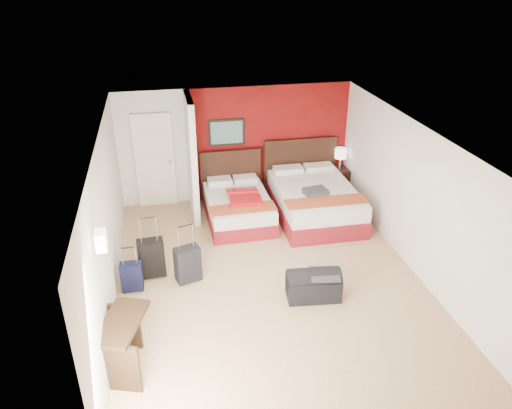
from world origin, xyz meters
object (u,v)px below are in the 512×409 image
object	(u,v)px
table_lamp	(340,159)
suitcase_black	(152,259)
bed_left	(238,209)
red_suitcase_open	(244,196)
nightstand	(338,181)
desk	(124,344)
bed_right	(315,202)
suitcase_charcoal	(188,265)
suitcase_navy	(132,278)
duffel_bag	(313,286)

from	to	relation	value
table_lamp	suitcase_black	bearing A→B (deg)	-149.69
bed_left	table_lamp	xyz separation A→B (m)	(2.46, 0.81, 0.59)
red_suitcase_open	nightstand	bearing A→B (deg)	25.26
table_lamp	suitcase_black	distance (m)	4.92
bed_left	desk	xyz separation A→B (m)	(-2.13, -3.72, 0.12)
red_suitcase_open	suitcase_black	bearing A→B (deg)	-136.13
bed_right	table_lamp	size ratio (longest dim) A/B	4.65
bed_left	suitcase_black	bearing A→B (deg)	-137.41
bed_left	suitcase_charcoal	world-z (taller)	suitcase_charcoal
bed_left	nightstand	bearing A→B (deg)	17.78
bed_left	desk	distance (m)	4.29
suitcase_navy	desk	world-z (taller)	desk
suitcase_black	desk	size ratio (longest dim) A/B	0.70
suitcase_black	duffel_bag	bearing A→B (deg)	-27.48
suitcase_charcoal	suitcase_navy	bearing A→B (deg)	168.34
suitcase_charcoal	red_suitcase_open	bearing A→B (deg)	37.92
suitcase_black	red_suitcase_open	bearing A→B (deg)	36.37
suitcase_navy	duffel_bag	xyz separation A→B (m)	(2.82, -0.77, -0.03)
bed_left	suitcase_black	xyz separation A→B (m)	(-1.76, -1.65, 0.06)
bed_right	red_suitcase_open	distance (m)	1.50
bed_left	bed_right	size ratio (longest dim) A/B	0.80
suitcase_navy	desk	xyz separation A→B (m)	(-0.04, -1.72, 0.15)
bed_left	desk	bearing A→B (deg)	-120.38
bed_right	suitcase_black	size ratio (longest dim) A/B	3.42
bed_left	desk	size ratio (longest dim) A/B	1.93
red_suitcase_open	nightstand	distance (m)	2.54
nightstand	bed_right	bearing A→B (deg)	-136.09
desk	bed_right	bearing A→B (deg)	62.71
bed_right	suitcase_charcoal	size ratio (longest dim) A/B	3.71
nightstand	duffel_bag	world-z (taller)	nightstand
table_lamp	duffel_bag	xyz separation A→B (m)	(-1.72, -3.58, -0.64)
nightstand	suitcase_charcoal	xyz separation A→B (m)	(-3.64, -2.73, -0.01)
red_suitcase_open	suitcase_navy	distance (m)	2.92
bed_right	suitcase_charcoal	world-z (taller)	bed_right
bed_left	duffel_bag	bearing A→B (deg)	-75.72
bed_right	suitcase_navy	distance (m)	4.11
nightstand	duffel_bag	size ratio (longest dim) A/B	0.73
suitcase_black	duffel_bag	size ratio (longest dim) A/B	0.78
nightstand	desk	world-z (taller)	desk
suitcase_navy	desk	bearing A→B (deg)	-89.65
red_suitcase_open	table_lamp	bearing A→B (deg)	25.26
bed_right	red_suitcase_open	world-z (taller)	bed_right
suitcase_black	suitcase_navy	distance (m)	0.48
bed_right	desk	world-z (taller)	desk
suitcase_navy	table_lamp	bearing A→B (deg)	33.55
nightstand	suitcase_navy	world-z (taller)	nightstand
bed_right	duffel_bag	xyz separation A→B (m)	(-0.85, -2.61, -0.12)
bed_right	duffel_bag	size ratio (longest dim) A/B	2.68
nightstand	suitcase_black	world-z (taller)	suitcase_black
table_lamp	nightstand	bearing A→B (deg)	0.00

